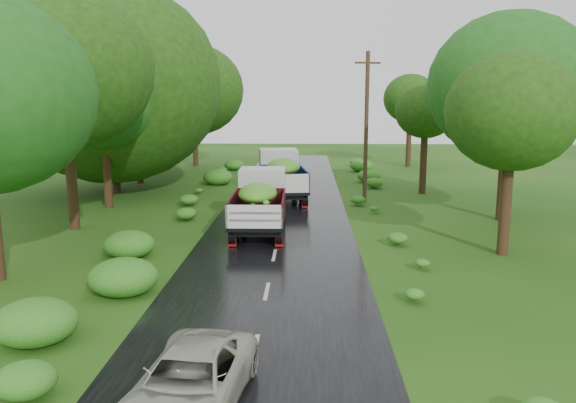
{
  "coord_description": "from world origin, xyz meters",
  "views": [
    {
      "loc": [
        1.21,
        -12.36,
        5.86
      ],
      "look_at": [
        0.45,
        10.03,
        1.7
      ],
      "focal_mm": 35.0,
      "sensor_mm": 36.0,
      "label": 1
    }
  ],
  "objects_px": {
    "truck_far": "(281,173)",
    "car": "(190,382)",
    "truck_near": "(260,199)",
    "utility_pole": "(366,126)"
  },
  "relations": [
    {
      "from": "truck_near",
      "to": "truck_far",
      "type": "relative_size",
      "value": 0.9
    },
    {
      "from": "truck_near",
      "to": "truck_far",
      "type": "height_order",
      "value": "truck_far"
    },
    {
      "from": "car",
      "to": "utility_pole",
      "type": "bearing_deg",
      "value": 82.48
    },
    {
      "from": "truck_near",
      "to": "utility_pole",
      "type": "distance_m",
      "value": 9.46
    },
    {
      "from": "truck_far",
      "to": "car",
      "type": "distance_m",
      "value": 22.66
    },
    {
      "from": "truck_far",
      "to": "utility_pole",
      "type": "xyz_separation_m",
      "value": [
        4.77,
        -0.75,
        2.74
      ]
    },
    {
      "from": "utility_pole",
      "to": "truck_near",
      "type": "bearing_deg",
      "value": -141.25
    },
    {
      "from": "truck_near",
      "to": "car",
      "type": "bearing_deg",
      "value": -91.36
    },
    {
      "from": "truck_far",
      "to": "car",
      "type": "height_order",
      "value": "truck_far"
    },
    {
      "from": "truck_near",
      "to": "utility_pole",
      "type": "relative_size",
      "value": 0.74
    }
  ]
}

